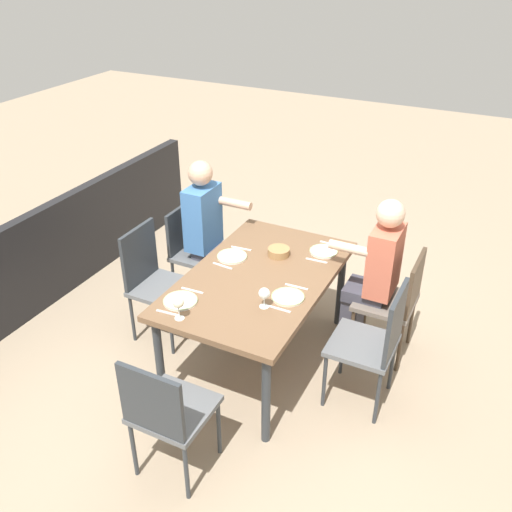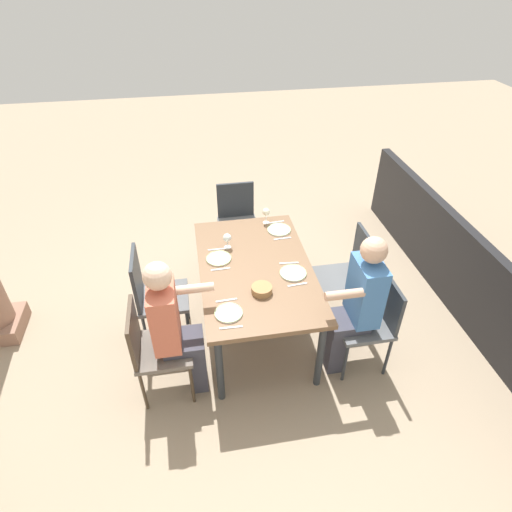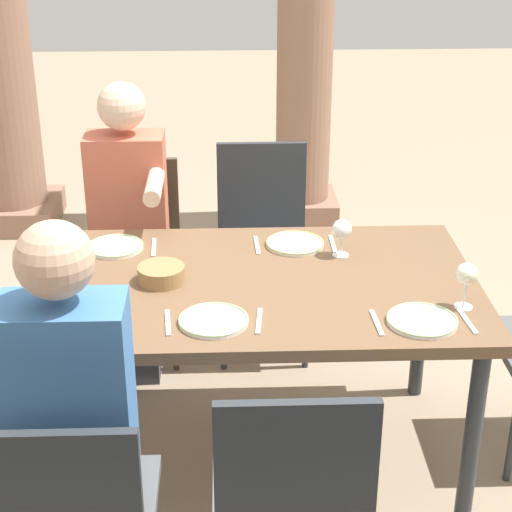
% 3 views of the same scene
% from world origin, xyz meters
% --- Properties ---
extents(ground_plane, '(16.00, 16.00, 0.00)m').
position_xyz_m(ground_plane, '(0.00, 0.00, 0.00)').
color(ground_plane, gray).
extents(dining_table, '(1.61, 0.98, 0.77)m').
position_xyz_m(dining_table, '(0.00, 0.00, 0.70)').
color(dining_table, brown).
rests_on(dining_table, ground).
extents(chair_west_north, '(0.44, 0.44, 0.90)m').
position_xyz_m(chair_west_north, '(-0.54, 0.91, 0.53)').
color(chair_west_north, '#6A6158').
rests_on(chair_west_north, ground).
extents(chair_west_south, '(0.44, 0.44, 0.88)m').
position_xyz_m(chair_west_south, '(-0.54, -0.91, 0.52)').
color(chair_west_south, '#5B5E61').
rests_on(chair_west_south, ground).
extents(chair_mid_north, '(0.44, 0.44, 0.97)m').
position_xyz_m(chair_mid_north, '(0.07, 0.92, 0.56)').
color(chair_mid_north, '#5B5E61').
rests_on(chair_mid_north, ground).
extents(chair_mid_south, '(0.44, 0.44, 0.96)m').
position_xyz_m(chair_mid_south, '(0.07, -0.92, 0.54)').
color(chair_mid_south, '#5B5E61').
rests_on(chair_mid_south, ground).
extents(chair_head_east, '(0.44, 0.44, 0.91)m').
position_xyz_m(chair_head_east, '(1.22, 0.00, 0.53)').
color(chair_head_east, '#5B5E61').
rests_on(chair_head_east, ground).
extents(diner_woman_green, '(0.35, 0.49, 1.34)m').
position_xyz_m(diner_woman_green, '(-0.54, -0.74, 0.72)').
color(diner_woman_green, '#3F3F4C').
rests_on(diner_woman_green, ground).
extents(diner_man_white, '(0.35, 0.49, 1.32)m').
position_xyz_m(diner_man_white, '(-0.53, 0.72, 0.71)').
color(diner_man_white, '#3F3F4C').
rests_on(diner_man_white, ground).
extents(patio_railing, '(4.01, 0.10, 0.90)m').
position_xyz_m(patio_railing, '(0.00, -2.06, 0.45)').
color(patio_railing, black).
rests_on(patio_railing, ground).
extents(plate_0, '(0.22, 0.22, 0.02)m').
position_xyz_m(plate_0, '(-0.54, 0.30, 0.78)').
color(plate_0, white).
rests_on(plate_0, dining_table).
extents(fork_0, '(0.02, 0.17, 0.01)m').
position_xyz_m(fork_0, '(-0.69, 0.30, 0.78)').
color(fork_0, silver).
rests_on(fork_0, dining_table).
extents(spoon_0, '(0.02, 0.17, 0.01)m').
position_xyz_m(spoon_0, '(-0.39, 0.30, 0.78)').
color(spoon_0, silver).
rests_on(spoon_0, dining_table).
extents(plate_1, '(0.23, 0.23, 0.02)m').
position_xyz_m(plate_1, '(-0.15, -0.30, 0.78)').
color(plate_1, white).
rests_on(plate_1, dining_table).
extents(fork_1, '(0.03, 0.17, 0.01)m').
position_xyz_m(fork_1, '(-0.30, -0.30, 0.78)').
color(fork_1, silver).
rests_on(fork_1, dining_table).
extents(spoon_1, '(0.03, 0.17, 0.01)m').
position_xyz_m(spoon_1, '(0.00, -0.30, 0.78)').
color(spoon_1, silver).
rests_on(spoon_1, dining_table).
extents(plate_2, '(0.23, 0.23, 0.02)m').
position_xyz_m(plate_2, '(0.17, 0.31, 0.78)').
color(plate_2, silver).
rests_on(plate_2, dining_table).
extents(wine_glass_2, '(0.08, 0.08, 0.15)m').
position_xyz_m(wine_glass_2, '(0.34, 0.21, 0.88)').
color(wine_glass_2, white).
rests_on(wine_glass_2, dining_table).
extents(fork_2, '(0.02, 0.17, 0.01)m').
position_xyz_m(fork_2, '(0.02, 0.31, 0.78)').
color(fork_2, silver).
rests_on(fork_2, dining_table).
extents(spoon_2, '(0.02, 0.17, 0.01)m').
position_xyz_m(spoon_2, '(0.32, 0.31, 0.78)').
color(spoon_2, silver).
rests_on(spoon_2, dining_table).
extents(plate_3, '(0.23, 0.23, 0.02)m').
position_xyz_m(plate_3, '(0.54, -0.33, 0.78)').
color(plate_3, white).
rests_on(plate_3, dining_table).
extents(wine_glass_3, '(0.08, 0.08, 0.16)m').
position_xyz_m(wine_glass_3, '(0.70, -0.23, 0.89)').
color(wine_glass_3, white).
rests_on(wine_glass_3, dining_table).
extents(fork_3, '(0.02, 0.17, 0.01)m').
position_xyz_m(fork_3, '(0.39, -0.33, 0.78)').
color(fork_3, silver).
rests_on(fork_3, dining_table).
extents(spoon_3, '(0.03, 0.17, 0.01)m').
position_xyz_m(spoon_3, '(0.69, -0.33, 0.78)').
color(spoon_3, silver).
rests_on(spoon_3, dining_table).
extents(bread_basket, '(0.17, 0.17, 0.06)m').
position_xyz_m(bread_basket, '(-0.34, 0.01, 0.80)').
color(bread_basket, '#9E7547').
rests_on(bread_basket, dining_table).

